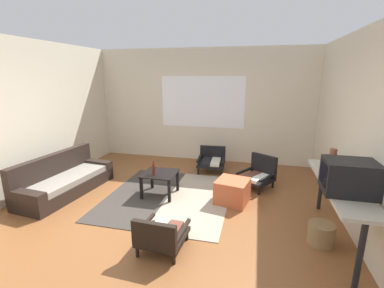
% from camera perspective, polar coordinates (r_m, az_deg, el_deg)
% --- Properties ---
extents(ground_plane, '(7.80, 7.80, 0.00)m').
position_cam_1_polar(ground_plane, '(4.22, -6.42, -15.35)').
color(ground_plane, brown).
extents(far_wall_with_window, '(5.60, 0.13, 2.70)m').
position_cam_1_polar(far_wall_with_window, '(6.65, 2.30, 8.07)').
color(far_wall_with_window, beige).
rests_on(far_wall_with_window, ground).
extents(side_wall_right, '(0.12, 6.60, 2.70)m').
position_cam_1_polar(side_wall_right, '(4.04, 33.07, 1.52)').
color(side_wall_right, beige).
rests_on(side_wall_right, ground).
extents(side_wall_left, '(0.12, 6.60, 2.70)m').
position_cam_1_polar(side_wall_left, '(5.48, -32.89, 4.39)').
color(side_wall_left, beige).
rests_on(side_wall_left, ground).
extents(area_rug, '(2.09, 2.30, 0.01)m').
position_cam_1_polar(area_rug, '(4.87, -4.93, -10.95)').
color(area_rug, '#38332D').
rests_on(area_rug, ground).
extents(couch, '(0.87, 1.86, 0.70)m').
position_cam_1_polar(couch, '(5.44, -25.33, -7.07)').
color(couch, black).
rests_on(couch, ground).
extents(coffee_table, '(0.58, 0.57, 0.42)m').
position_cam_1_polar(coffee_table, '(4.82, -6.78, -6.97)').
color(coffee_table, black).
rests_on(coffee_table, ground).
extents(armchair_by_window, '(0.61, 0.63, 0.51)m').
position_cam_1_polar(armchair_by_window, '(6.05, 4.16, -3.33)').
color(armchair_by_window, black).
rests_on(armchair_by_window, ground).
extents(armchair_striped_foreground, '(0.57, 0.60, 0.49)m').
position_cam_1_polar(armchair_striped_foreground, '(3.44, -6.60, -18.44)').
color(armchair_striped_foreground, black).
rests_on(armchair_striped_foreground, ground).
extents(armchair_corner, '(0.75, 0.76, 0.60)m').
position_cam_1_polar(armchair_corner, '(5.33, 13.87, -6.06)').
color(armchair_corner, black).
rests_on(armchair_corner, ground).
extents(ottoman_orange, '(0.60, 0.60, 0.40)m').
position_cam_1_polar(ottoman_orange, '(4.63, 8.50, -9.82)').
color(ottoman_orange, '#BC5633').
rests_on(ottoman_orange, ground).
extents(console_shelf, '(0.45, 1.86, 0.80)m').
position_cam_1_polar(console_shelf, '(3.85, 28.66, -8.18)').
color(console_shelf, '#B2AD9E').
rests_on(console_shelf, ground).
extents(crt_television, '(0.56, 0.43, 0.37)m').
position_cam_1_polar(crt_television, '(3.48, 30.40, -6.06)').
color(crt_television, black).
rests_on(crt_television, console_shelf).
extents(clay_vase, '(0.22, 0.22, 0.31)m').
position_cam_1_polar(clay_vase, '(4.21, 27.43, -3.42)').
color(clay_vase, brown).
rests_on(clay_vase, console_shelf).
extents(glass_bottle, '(0.06, 0.06, 0.25)m').
position_cam_1_polar(glass_bottle, '(4.70, -8.10, -5.20)').
color(glass_bottle, '#5B2319').
rests_on(glass_bottle, coffee_table).
extents(wicker_basket, '(0.32, 0.32, 0.28)m').
position_cam_1_polar(wicker_basket, '(3.95, 25.57, -16.72)').
color(wicker_basket, olive).
rests_on(wicker_basket, ground).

